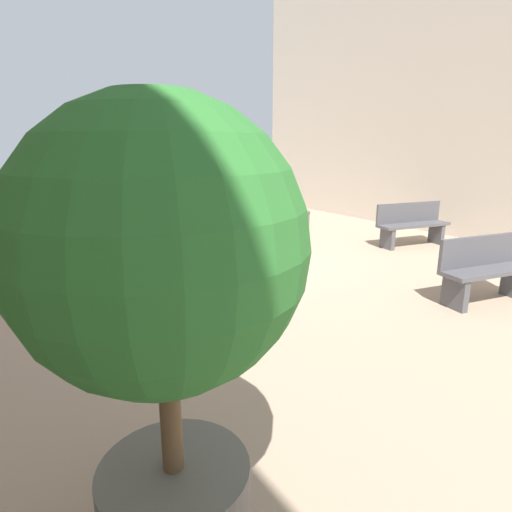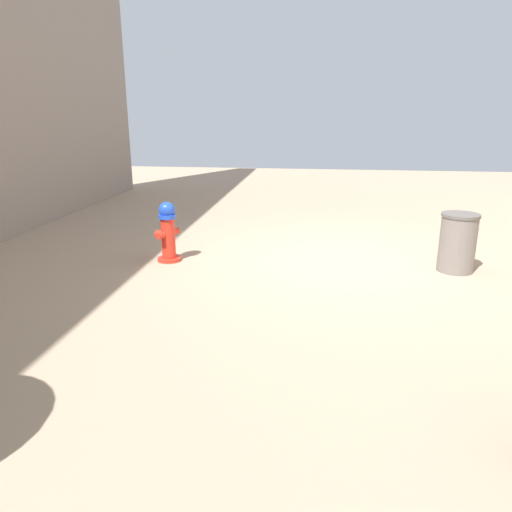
% 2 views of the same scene
% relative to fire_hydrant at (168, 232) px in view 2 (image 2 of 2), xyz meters
% --- Properties ---
extents(ground_plane, '(23.40, 23.40, 0.00)m').
position_rel_fire_hydrant_xyz_m(ground_plane, '(-2.47, -0.29, -0.44)').
color(ground_plane, tan).
extents(fire_hydrant, '(0.41, 0.42, 0.89)m').
position_rel_fire_hydrant_xyz_m(fire_hydrant, '(0.00, 0.00, 0.00)').
color(fire_hydrant, red).
rests_on(fire_hydrant, ground_plane).
extents(trash_bin, '(0.51, 0.51, 0.81)m').
position_rel_fire_hydrant_xyz_m(trash_bin, '(-4.11, -0.06, -0.04)').
color(trash_bin, slate).
rests_on(trash_bin, ground_plane).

